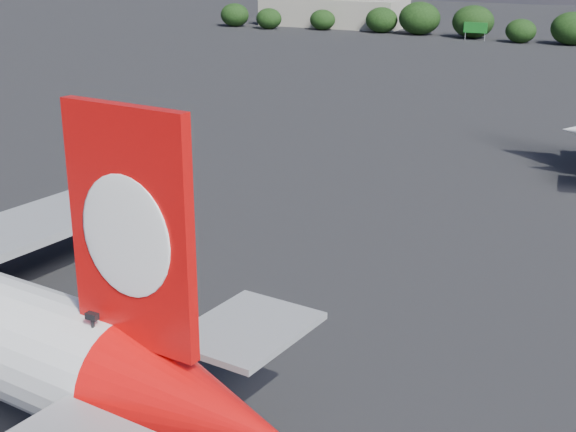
% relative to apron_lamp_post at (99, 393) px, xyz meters
% --- Properties ---
extents(ground, '(500.00, 500.00, 0.00)m').
position_rel_apron_lamp_post_xyz_m(ground, '(-15.94, 65.28, -5.09)').
color(ground, black).
rests_on(ground, ground).
extents(apron_lamp_post, '(0.55, 0.30, 8.92)m').
position_rel_apron_lamp_post_xyz_m(apron_lamp_post, '(0.00, 0.00, 0.00)').
color(apron_lamp_post, black).
rests_on(apron_lamp_post, ground).
extents(terminal_building, '(42.00, 16.00, 8.00)m').
position_rel_apron_lamp_post_xyz_m(terminal_building, '(-80.94, 197.28, -1.09)').
color(terminal_building, gray).
rests_on(terminal_building, ground).
extents(highway_sign, '(6.00, 0.30, 4.50)m').
position_rel_apron_lamp_post_xyz_m(highway_sign, '(-33.94, 181.28, -1.96)').
color(highway_sign, '#14651D').
rests_on(highway_sign, ground).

